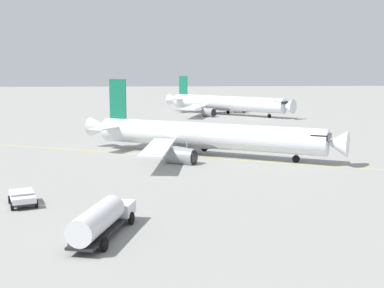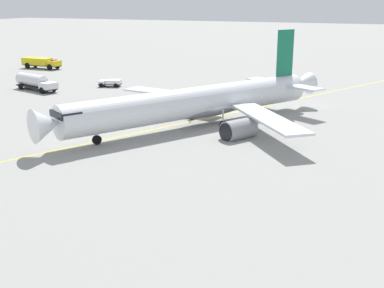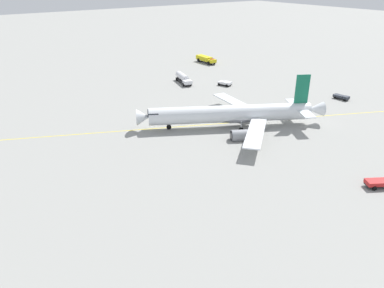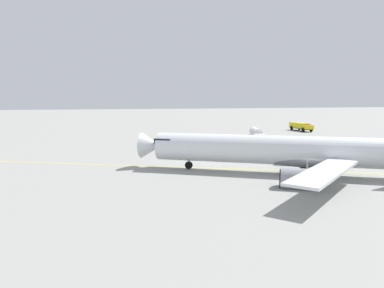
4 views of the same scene
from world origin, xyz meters
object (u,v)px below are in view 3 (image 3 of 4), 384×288
ops_pickup_truck (382,183)px  pushback_tug_truck (225,83)px  airliner_main (233,115)px  fire_tender_truck (206,59)px  baggage_truck_truck (341,97)px  fuel_tanker_truck (183,78)px

ops_pickup_truck → pushback_tug_truck: ops_pickup_truck is taller
pushback_tug_truck → airliner_main: bearing=122.4°
pushback_tug_truck → ops_pickup_truck: bearing=143.4°
airliner_main → fire_tender_truck: airliner_main is taller
airliner_main → baggage_truck_truck: bearing=-154.5°
ops_pickup_truck → fire_tender_truck: (-32.76, -91.55, 0.72)m
pushback_tug_truck → baggage_truck_truck: bearing=-169.6°
ops_pickup_truck → pushback_tug_truck: bearing=104.5°
fire_tender_truck → ops_pickup_truck: bearing=-19.0°
fuel_tanker_truck → baggage_truck_truck: bearing=48.4°
fuel_tanker_truck → ops_pickup_truck: fuel_tanker_truck is taller
fuel_tanker_truck → pushback_tug_truck: (-8.99, 10.37, -0.79)m
baggage_truck_truck → fire_tender_truck: (3.04, -59.05, 0.82)m
airliner_main → fuel_tanker_truck: 39.62m
baggage_truck_truck → fuel_tanker_truck: bearing=-149.9°
fire_tender_truck → fuel_tanker_truck: bearing=-50.6°
fuel_tanker_truck → fire_tender_truck: fuel_tanker_truck is taller
ops_pickup_truck → fire_tender_truck: bearing=101.0°
baggage_truck_truck → pushback_tug_truck: 34.62m
fuel_tanker_truck → pushback_tug_truck: bearing=55.7°
fuel_tanker_truck → pushback_tug_truck: 13.74m
baggage_truck_truck → fire_tender_truck: 59.13m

